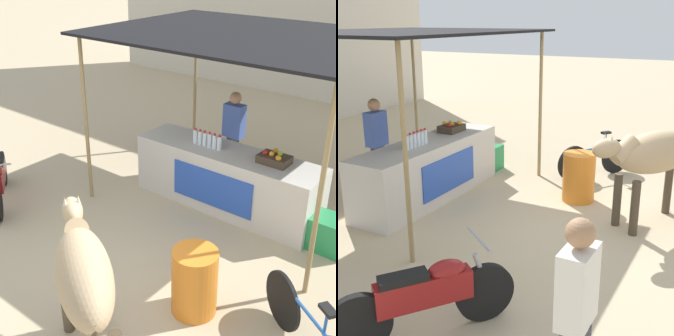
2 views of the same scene
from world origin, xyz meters
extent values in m
plane|color=tan|center=(0.00, 0.00, 0.00)|extent=(60.00, 60.00, 0.00)
cube|color=beige|center=(0.00, 2.20, 0.48)|extent=(3.00, 0.80, 0.96)
cube|color=#264CB2|center=(0.00, 1.79, 0.48)|extent=(1.40, 0.02, 0.58)
cube|color=black|center=(0.00, 2.50, 2.66)|extent=(4.20, 3.20, 0.04)
cylinder|color=#997F51|center=(-1.89, 1.06, 1.33)|extent=(0.06, 0.06, 2.66)
cylinder|color=#997F51|center=(1.89, 1.06, 1.33)|extent=(0.06, 0.06, 2.66)
cylinder|color=#997F51|center=(1.89, 3.94, 1.33)|extent=(0.06, 0.06, 2.66)
cylinder|color=silver|center=(-0.57, 2.15, 1.07)|extent=(0.07, 0.07, 0.22)
cylinder|color=red|center=(-0.57, 2.15, 1.19)|extent=(0.04, 0.04, 0.03)
cylinder|color=silver|center=(-0.48, 2.15, 1.07)|extent=(0.07, 0.07, 0.22)
cylinder|color=red|center=(-0.48, 2.15, 1.19)|extent=(0.04, 0.04, 0.03)
cylinder|color=silver|center=(-0.39, 2.15, 1.07)|extent=(0.07, 0.07, 0.22)
cylinder|color=red|center=(-0.39, 2.15, 1.19)|extent=(0.04, 0.04, 0.03)
cylinder|color=silver|center=(-0.30, 2.15, 1.07)|extent=(0.07, 0.07, 0.22)
cylinder|color=red|center=(-0.30, 2.15, 1.19)|extent=(0.04, 0.04, 0.03)
cylinder|color=silver|center=(-0.21, 2.15, 1.07)|extent=(0.07, 0.07, 0.22)
cylinder|color=red|center=(-0.21, 2.15, 1.19)|extent=(0.04, 0.04, 0.03)
cylinder|color=silver|center=(-0.12, 2.15, 1.07)|extent=(0.07, 0.07, 0.22)
cylinder|color=red|center=(-0.12, 2.15, 1.19)|extent=(0.04, 0.04, 0.03)
cube|color=#3F3326|center=(0.76, 2.25, 1.02)|extent=(0.44, 0.32, 0.12)
sphere|color=#B21E19|center=(0.63, 2.21, 1.11)|extent=(0.08, 0.08, 0.08)
sphere|color=orange|center=(0.87, 2.15, 1.11)|extent=(0.08, 0.08, 0.08)
sphere|color=#8CB22D|center=(0.81, 2.31, 1.11)|extent=(0.08, 0.08, 0.08)
sphere|color=orange|center=(0.86, 2.16, 1.11)|extent=(0.08, 0.08, 0.08)
sphere|color=orange|center=(0.72, 2.22, 1.11)|extent=(0.08, 0.08, 0.08)
sphere|color=orange|center=(0.71, 2.37, 1.11)|extent=(0.08, 0.08, 0.08)
cylinder|color=#383842|center=(-0.36, 2.95, 0.44)|extent=(0.22, 0.22, 0.88)
cube|color=#3F59A5|center=(-0.36, 2.95, 1.16)|extent=(0.34, 0.20, 0.56)
sphere|color=#A87A56|center=(-0.36, 2.95, 1.55)|extent=(0.20, 0.20, 0.20)
cube|color=#268C4C|center=(1.71, 2.10, 0.24)|extent=(0.60, 0.44, 0.48)
cylinder|color=orange|center=(1.02, -0.03, 0.40)|extent=(0.52, 0.52, 0.80)
ellipsoid|color=tan|center=(0.65, -1.27, 1.08)|extent=(1.45, 1.23, 0.60)
cylinder|color=#493D2C|center=(0.15, -1.14, 0.39)|extent=(0.12, 0.12, 0.78)
cylinder|color=#493D2C|center=(0.35, -0.84, 0.39)|extent=(0.12, 0.12, 0.78)
cylinder|color=#493D2C|center=(1.16, -1.40, 0.39)|extent=(0.12, 0.12, 0.78)
cylinder|color=tan|center=(0.16, -0.93, 1.19)|extent=(0.51, 0.45, 0.41)
ellipsoid|color=tan|center=(-0.08, -0.76, 1.25)|extent=(0.49, 0.43, 0.26)
cone|color=beige|center=(-0.11, -0.83, 1.39)|extent=(0.05, 0.05, 0.10)
cone|color=beige|center=(-0.03, -0.72, 1.39)|extent=(0.05, 0.05, 0.10)
cylinder|color=black|center=(-2.46, -0.31, 0.30)|extent=(0.53, 0.42, 0.60)
cylinder|color=black|center=(-3.42, 0.40, 0.30)|extent=(0.53, 0.42, 0.60)
cube|color=maroon|center=(-2.94, 0.05, 0.48)|extent=(0.83, 0.68, 0.28)
ellipsoid|color=maroon|center=(-2.76, -0.09, 0.64)|extent=(0.41, 0.37, 0.20)
cube|color=black|center=(-3.08, 0.15, 0.64)|extent=(0.46, 0.41, 0.10)
cylinder|color=#99999E|center=(-2.50, -0.28, 0.88)|extent=(0.35, 0.46, 0.03)
cylinder|color=#99999E|center=(-2.47, -0.30, 0.50)|extent=(0.19, 0.16, 0.49)
cylinder|color=black|center=(1.90, 0.38, 0.33)|extent=(0.57, 0.40, 0.66)
cylinder|color=black|center=(2.73, -0.18, 0.33)|extent=(0.57, 0.40, 0.66)
cylinder|color=#2659A5|center=(2.31, 0.10, 0.55)|extent=(0.72, 0.51, 0.04)
cylinder|color=#2659A5|center=(2.49, -0.02, 0.67)|extent=(0.03, 0.03, 0.28)
cube|color=black|center=(2.49, -0.02, 0.83)|extent=(0.21, 0.18, 0.04)
cube|color=silver|center=(-3.26, -1.51, 1.16)|extent=(0.34, 0.20, 0.56)
sphere|color=#A87A56|center=(-3.26, -1.51, 1.55)|extent=(0.20, 0.20, 0.20)
camera|label=1|loc=(3.41, -3.46, 3.82)|focal=50.00mm
camera|label=2|loc=(-5.87, -2.37, 2.85)|focal=50.00mm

